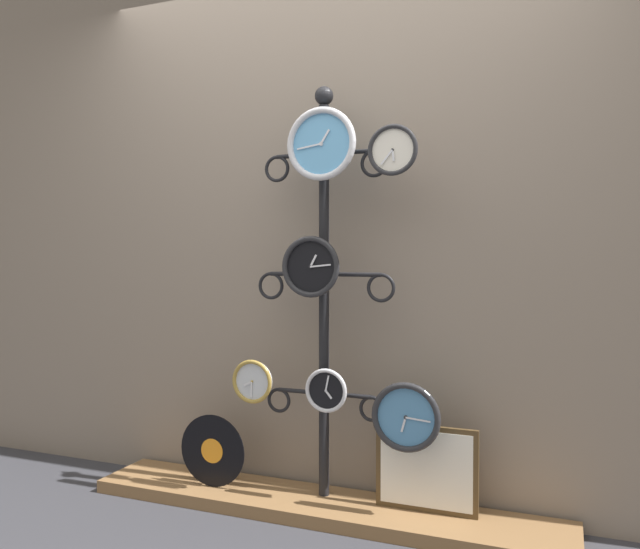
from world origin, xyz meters
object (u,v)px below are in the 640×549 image
object	(u,v)px
clock_bottom_left	(253,381)
vinyl_record	(212,451)
clock_top_center	(321,144)
display_stand	(324,339)
clock_bottom_right	(406,417)
clock_bottom_center	(326,390)
picture_frame	(426,469)
clock_middle_center	(311,267)
clock_top_right	(393,150)

from	to	relation	value
clock_bottom_left	vinyl_record	world-z (taller)	clock_bottom_left
clock_top_center	display_stand	bearing A→B (deg)	104.17
clock_top_center	clock_bottom_right	size ratio (longest dim) A/B	1.09
clock_bottom_center	display_stand	bearing A→B (deg)	117.57
display_stand	clock_bottom_center	size ratio (longest dim) A/B	9.79
clock_bottom_right	vinyl_record	size ratio (longest dim) A/B	0.86
clock_top_center	clock_bottom_center	world-z (taller)	clock_top_center
picture_frame	clock_bottom_center	bearing A→B (deg)	-170.59
display_stand	vinyl_record	size ratio (longest dim) A/B	5.59
clock_middle_center	clock_bottom_right	world-z (taller)	clock_middle_center
clock_top_center	clock_bottom_left	xyz separation A→B (m)	(-0.35, 0.01, -1.07)
clock_bottom_left	picture_frame	xyz separation A→B (m)	(0.80, 0.06, -0.33)
clock_bottom_left	vinyl_record	size ratio (longest dim) A/B	0.59
clock_bottom_center	picture_frame	xyz separation A→B (m)	(0.43, 0.07, -0.32)
clock_top_center	clock_bottom_right	distance (m)	1.23
picture_frame	vinyl_record	bearing A→B (deg)	-175.31
clock_bottom_right	picture_frame	xyz separation A→B (m)	(0.07, 0.08, -0.24)
clock_middle_center	clock_bottom_left	world-z (taller)	clock_middle_center
picture_frame	clock_bottom_right	bearing A→B (deg)	-129.17
display_stand	clock_top_center	size ratio (longest dim) A/B	5.96
clock_top_center	picture_frame	size ratio (longest dim) A/B	0.73
clock_top_right	vinyl_record	size ratio (longest dim) A/B	0.63
clock_bottom_center	picture_frame	world-z (taller)	clock_bottom_center
clock_top_right	clock_bottom_left	xyz separation A→B (m)	(-0.67, 0.02, -1.02)
display_stand	clock_top_center	world-z (taller)	display_stand
clock_bottom_left	vinyl_record	distance (m)	0.40
clock_bottom_center	clock_bottom_right	distance (m)	0.37
clock_middle_center	clock_bottom_center	distance (m)	0.55
clock_bottom_left	vinyl_record	bearing A→B (deg)	-175.12
clock_middle_center	clock_bottom_right	bearing A→B (deg)	0.99
clock_bottom_left	clock_bottom_right	bearing A→B (deg)	-1.45
picture_frame	clock_bottom_left	bearing A→B (deg)	-175.36
clock_bottom_center	clock_bottom_right	size ratio (longest dim) A/B	0.66
clock_middle_center	clock_bottom_left	size ratio (longest dim) A/B	1.33
clock_top_center	clock_middle_center	size ratio (longest dim) A/B	1.18
clock_bottom_left	clock_middle_center	bearing A→B (deg)	-4.86
clock_top_right	clock_top_center	bearing A→B (deg)	177.61
clock_top_right	clock_bottom_right	size ratio (longest dim) A/B	0.73
vinyl_record	clock_middle_center	bearing A→B (deg)	-0.92
clock_top_right	picture_frame	size ratio (longest dim) A/B	0.49
clock_bottom_left	clock_bottom_right	size ratio (longest dim) A/B	0.69
clock_bottom_center	vinyl_record	size ratio (longest dim) A/B	0.57
clock_middle_center	vinyl_record	xyz separation A→B (m)	(-0.51, 0.01, -0.88)
clock_bottom_center	clock_top_right	bearing A→B (deg)	-2.84
clock_top_right	clock_bottom_left	size ratio (longest dim) A/B	1.06
clock_top_center	clock_middle_center	bearing A→B (deg)	-156.87
clock_top_right	clock_bottom_left	world-z (taller)	clock_top_right
clock_top_right	vinyl_record	xyz separation A→B (m)	(-0.88, 0.00, -1.37)
clock_top_center	clock_top_right	distance (m)	0.33
clock_middle_center	clock_bottom_right	size ratio (longest dim) A/B	0.92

